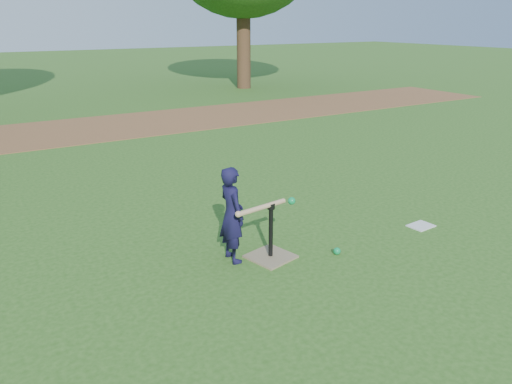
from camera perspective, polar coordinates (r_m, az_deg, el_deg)
ground at (r=5.59m, az=2.03°, el=-6.33°), size 80.00×80.00×0.00m
dirt_strip at (r=12.27m, az=-17.59°, el=6.99°), size 24.00×3.00×0.01m
child at (r=5.12m, az=-2.77°, el=-2.60°), size 0.25×0.38×1.02m
wiffle_ball_ground at (r=5.48m, az=9.24°, el=-6.68°), size 0.08×0.08×0.08m
clipboard at (r=6.45m, az=18.33°, el=-3.69°), size 0.32×0.25×0.01m
batting_tee at (r=5.31m, az=1.68°, el=-6.42°), size 0.52×0.52×0.61m
swing_action at (r=5.04m, az=1.16°, el=-1.68°), size 0.69×0.18×0.10m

